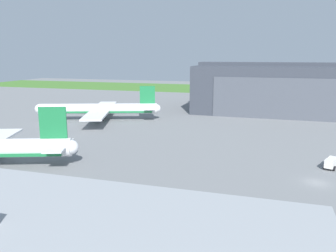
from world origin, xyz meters
TOP-DOWN VIEW (x-y plane):
  - ground_plane at (0.00, 0.00)m, footprint 440.00×440.00m
  - grass_field_strip at (0.00, 162.27)m, footprint 440.00×56.00m
  - maintenance_hangar at (-0.67, 80.03)m, footprint 73.45×38.33m
  - airliner_far_right at (-64.55, 41.85)m, footprint 40.69×38.47m
  - stair_truck at (3.57, 9.34)m, footprint 3.23×4.86m

SIDE VIEW (x-z plane):
  - ground_plane at x=0.00m, z-range 0.00..0.00m
  - grass_field_strip at x=0.00m, z-range 0.00..0.08m
  - stair_truck at x=3.57m, z-range 0.14..2.20m
  - airliner_far_right at x=-64.55m, z-range -1.99..9.63m
  - maintenance_hangar at x=-0.67m, z-range -0.46..18.63m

